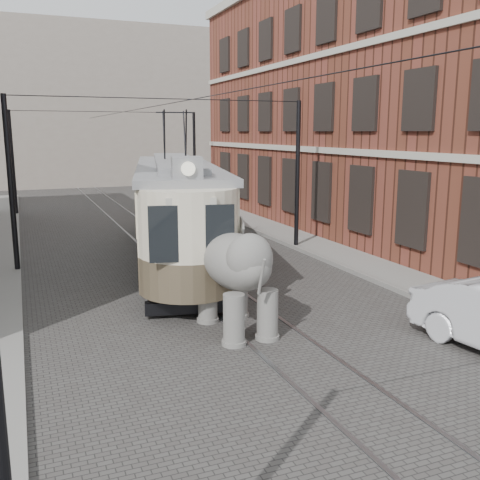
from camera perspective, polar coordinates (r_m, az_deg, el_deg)
name	(u,v)px	position (r m, az deg, el deg)	size (l,w,h in m)	color
ground	(232,304)	(15.42, -0.82, -6.76)	(120.00, 120.00, 0.00)	#3E3B39
tram_rails	(232,304)	(15.41, -0.82, -6.72)	(1.54, 80.00, 0.02)	slate
sidewalk_right	(405,280)	(18.35, 16.96, -4.06)	(2.00, 60.00, 0.15)	slate
brick_building	(375,106)	(27.95, 14.03, 13.48)	(8.00, 26.00, 12.00)	brown
distant_block	(76,107)	(53.97, -16.89, 13.19)	(28.00, 10.00, 14.00)	gray
catenary	(176,183)	(19.43, -6.79, 5.97)	(11.00, 30.20, 6.00)	black
tram	(176,187)	(20.57, -6.74, 5.60)	(2.88, 13.93, 5.53)	beige
elephant	(236,277)	(13.11, -0.40, -3.96)	(2.40, 4.35, 2.66)	#65635E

